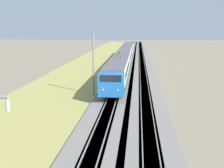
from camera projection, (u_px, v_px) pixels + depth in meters
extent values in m
cube|color=slate|center=(121.00, 76.00, 53.59)|extent=(240.00, 4.40, 0.30)
cube|color=slate|center=(143.00, 77.00, 53.27)|extent=(240.00, 4.40, 0.30)
cube|color=#4C4238|center=(121.00, 76.00, 53.59)|extent=(240.00, 1.57, 0.30)
cube|color=gray|center=(118.00, 75.00, 53.59)|extent=(240.00, 0.07, 0.15)
cube|color=gray|center=(124.00, 75.00, 53.50)|extent=(240.00, 0.07, 0.15)
cube|color=#4C4238|center=(143.00, 77.00, 53.27)|extent=(240.00, 1.57, 0.30)
cube|color=gray|center=(140.00, 75.00, 53.27)|extent=(240.00, 0.07, 0.15)
cube|color=gray|center=(146.00, 75.00, 53.18)|extent=(240.00, 0.07, 0.15)
cube|color=#99934C|center=(80.00, 76.00, 54.19)|extent=(240.00, 12.65, 0.12)
cube|color=blue|center=(111.00, 84.00, 34.69)|extent=(2.11, 2.81, 2.51)
cube|color=black|center=(111.00, 77.00, 34.23)|extent=(1.52, 2.34, 0.75)
sphere|color=#F2EAC6|center=(103.00, 90.00, 33.85)|extent=(0.20, 0.20, 0.20)
sphere|color=#F2EAC6|center=(118.00, 90.00, 33.72)|extent=(0.20, 0.20, 0.20)
cube|color=#196B47|center=(118.00, 77.00, 45.34)|extent=(19.29, 2.92, 0.70)
cube|color=silver|center=(118.00, 69.00, 45.11)|extent=(19.29, 2.92, 1.81)
cube|color=black|center=(118.00, 68.00, 45.09)|extent=(17.75, 2.94, 0.76)
cube|color=#515156|center=(118.00, 61.00, 44.93)|extent=(19.29, 2.69, 0.25)
cube|color=black|center=(118.00, 81.00, 45.46)|extent=(18.33, 2.48, 0.55)
cylinder|color=black|center=(109.00, 91.00, 37.79)|extent=(0.86, 0.12, 0.86)
cylinder|color=black|center=(118.00, 91.00, 37.70)|extent=(0.86, 0.12, 0.86)
cube|color=#196B47|center=(124.00, 61.00, 65.87)|extent=(21.40, 2.92, 0.70)
cube|color=silver|center=(124.00, 55.00, 65.64)|extent=(21.40, 2.92, 1.81)
cube|color=black|center=(124.00, 55.00, 65.61)|extent=(19.69, 2.94, 0.76)
cube|color=#515156|center=(124.00, 50.00, 65.45)|extent=(21.40, 2.69, 0.25)
cube|color=black|center=(124.00, 64.00, 65.98)|extent=(20.33, 2.48, 0.55)
cube|color=#196B47|center=(128.00, 53.00, 87.43)|extent=(21.40, 2.92, 0.70)
cube|color=silver|center=(128.00, 48.00, 87.20)|extent=(21.40, 2.92, 1.81)
cube|color=black|center=(128.00, 48.00, 87.17)|extent=(19.69, 2.94, 0.76)
cube|color=#515156|center=(128.00, 44.00, 87.01)|extent=(21.40, 2.69, 0.25)
cube|color=black|center=(128.00, 55.00, 87.54)|extent=(20.33, 2.48, 0.55)
cylinder|color=black|center=(118.00, 55.00, 47.65)|extent=(0.06, 0.33, 1.08)
cylinder|color=black|center=(120.00, 55.00, 47.63)|extent=(0.06, 0.33, 1.08)
cube|color=black|center=(113.00, 98.00, 37.90)|extent=(0.10, 0.10, 0.00)
cylinder|color=#B2ADA8|center=(8.00, 105.00, 7.59)|extent=(0.10, 0.10, 0.30)
cylinder|color=slate|center=(94.00, 65.00, 39.03)|extent=(0.22, 0.22, 7.79)
cylinder|color=slate|center=(103.00, 41.00, 38.38)|extent=(0.08, 2.40, 0.08)
cylinder|color=#B2ADA8|center=(113.00, 42.00, 38.32)|extent=(0.10, 0.10, 0.30)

